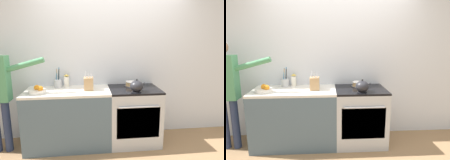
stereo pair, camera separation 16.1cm
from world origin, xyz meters
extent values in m
plane|color=#93704C|center=(0.00, 0.00, 0.00)|extent=(16.00, 16.00, 0.00)
cube|color=silver|center=(0.00, 0.67, 1.30)|extent=(8.00, 0.04, 2.60)
cube|color=#4C6070|center=(-0.71, 0.33, 0.43)|extent=(1.28, 0.65, 0.86)
cube|color=silver|center=(-0.71, 0.33, 0.88)|extent=(1.28, 0.65, 0.03)
cube|color=#B7BABF|center=(0.32, 0.33, 0.43)|extent=(0.78, 0.65, 0.87)
cube|color=black|center=(0.32, 0.01, 0.46)|extent=(0.64, 0.01, 0.48)
cylinder|color=#B7BABF|center=(0.32, -0.02, 0.71)|extent=(0.59, 0.02, 0.02)
cube|color=black|center=(0.32, 0.33, 0.88)|extent=(0.78, 0.65, 0.03)
cylinder|color=#4C4C51|center=(0.30, 0.47, 0.90)|extent=(0.23, 0.23, 0.01)
cylinder|color=tan|center=(0.30, 0.47, 0.92)|extent=(0.18, 0.18, 0.03)
cylinder|color=tan|center=(0.30, 0.47, 0.95)|extent=(0.17, 0.17, 0.03)
cylinder|color=white|center=(0.30, 0.47, 0.97)|extent=(0.18, 0.18, 0.01)
cylinder|color=#232328|center=(0.31, 0.13, 0.90)|extent=(0.14, 0.14, 0.01)
ellipsoid|color=#232328|center=(0.31, 0.13, 0.98)|extent=(0.20, 0.20, 0.17)
cone|color=#232328|center=(0.40, 0.13, 1.01)|extent=(0.10, 0.04, 0.09)
sphere|color=black|center=(0.31, 0.13, 1.08)|extent=(0.02, 0.02, 0.02)
cube|color=tan|center=(-0.39, 0.31, 0.99)|extent=(0.14, 0.16, 0.19)
cylinder|color=#B2B2B7|center=(-0.43, 0.28, 1.12)|extent=(0.01, 0.03, 0.06)
cylinder|color=#B2B2B7|center=(-0.39, 0.27, 1.13)|extent=(0.01, 0.04, 0.08)
cylinder|color=#B2B2B7|center=(-0.35, 0.27, 1.13)|extent=(0.01, 0.04, 0.07)
cylinder|color=#B2B2B7|center=(-0.43, 0.30, 1.14)|extent=(0.01, 0.04, 0.10)
cylinder|color=#B2B2B7|center=(-0.39, 0.31, 1.13)|extent=(0.01, 0.04, 0.08)
cylinder|color=#B2B2B7|center=(-0.35, 0.31, 1.12)|extent=(0.01, 0.03, 0.06)
cylinder|color=#B2B2B7|center=(-0.43, 0.34, 1.13)|extent=(0.01, 0.04, 0.08)
cylinder|color=#B2B2B7|center=(-0.39, 0.34, 1.13)|extent=(0.01, 0.04, 0.08)
cylinder|color=#B7BABF|center=(-0.88, 0.54, 0.96)|extent=(0.12, 0.12, 0.12)
cylinder|color=teal|center=(-0.90, 0.55, 1.07)|extent=(0.03, 0.04, 0.26)
cylinder|color=teal|center=(-0.87, 0.56, 1.08)|extent=(0.04, 0.03, 0.28)
cylinder|color=#A37A51|center=(-0.90, 0.56, 1.07)|extent=(0.03, 0.03, 0.25)
cylinder|color=black|center=(-0.86, 0.56, 1.07)|extent=(0.03, 0.03, 0.25)
cylinder|color=silver|center=(-1.13, 0.21, 0.93)|extent=(0.24, 0.24, 0.05)
sphere|color=orange|center=(-1.13, 0.23, 0.98)|extent=(0.08, 0.08, 0.08)
sphere|color=orange|center=(-1.07, 0.17, 0.97)|extent=(0.08, 0.08, 0.08)
cube|color=white|center=(-0.75, 0.57, 0.98)|extent=(0.07, 0.07, 0.16)
pyramid|color=#E0BC4C|center=(-0.75, 0.57, 1.09)|extent=(0.07, 0.07, 0.03)
cylinder|color=#283351|center=(-1.61, 0.26, 0.39)|extent=(0.11, 0.11, 0.79)
cylinder|color=#4C8E60|center=(-1.28, 0.26, 1.31)|extent=(0.55, 0.08, 0.22)
camera|label=1|loc=(-0.38, -2.66, 1.68)|focal=32.00mm
camera|label=2|loc=(-0.22, -2.67, 1.68)|focal=32.00mm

